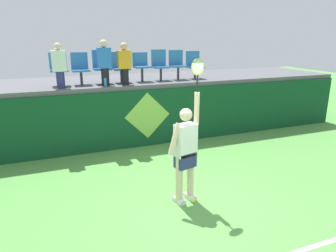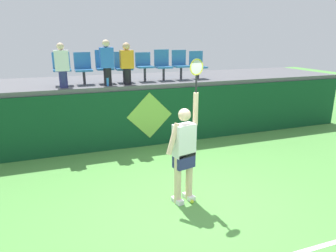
{
  "view_description": "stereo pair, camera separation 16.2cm",
  "coord_description": "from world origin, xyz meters",
  "px_view_note": "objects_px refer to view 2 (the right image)",
  "views": [
    {
      "loc": [
        -2.26,
        -4.41,
        2.94
      ],
      "look_at": [
        -0.05,
        1.19,
        1.17
      ],
      "focal_mm": 33.01,
      "sensor_mm": 36.0,
      "label": 1
    },
    {
      "loc": [
        -2.11,
        -4.47,
        2.94
      ],
      "look_at": [
        -0.05,
        1.19,
        1.17
      ],
      "focal_mm": 33.01,
      "sensor_mm": 36.0,
      "label": 2
    }
  ],
  "objects_px": {
    "water_bottle": "(108,82)",
    "stadium_chair_6": "(180,63)",
    "tennis_player": "(184,150)",
    "stadium_chair_4": "(144,65)",
    "tennis_ball": "(192,202)",
    "spectator_1": "(107,62)",
    "stadium_chair_2": "(104,65)",
    "stadium_chair_0": "(62,67)",
    "stadium_chair_5": "(163,64)",
    "spectator_0": "(127,63)",
    "stadium_chair_1": "(83,67)",
    "spectator_2": "(62,65)",
    "stadium_chair_3": "(123,66)",
    "stadium_chair_7": "(197,64)"
  },
  "relations": [
    {
      "from": "stadium_chair_1",
      "to": "stadium_chair_3",
      "type": "distance_m",
      "value": 1.08
    },
    {
      "from": "tennis_player",
      "to": "water_bottle",
      "type": "distance_m",
      "value": 3.52
    },
    {
      "from": "spectator_1",
      "to": "stadium_chair_1",
      "type": "bearing_deg",
      "value": 139.92
    },
    {
      "from": "tennis_ball",
      "to": "spectator_2",
      "type": "distance_m",
      "value": 4.65
    },
    {
      "from": "stadium_chair_0",
      "to": "stadium_chair_3",
      "type": "bearing_deg",
      "value": 0.08
    },
    {
      "from": "stadium_chair_4",
      "to": "spectator_1",
      "type": "distance_m",
      "value": 1.22
    },
    {
      "from": "spectator_0",
      "to": "stadium_chair_3",
      "type": "bearing_deg",
      "value": 90.0
    },
    {
      "from": "water_bottle",
      "to": "spectator_1",
      "type": "height_order",
      "value": "spectator_1"
    },
    {
      "from": "stadium_chair_2",
      "to": "stadium_chair_7",
      "type": "height_order",
      "value": "stadium_chair_2"
    },
    {
      "from": "stadium_chair_0",
      "to": "stadium_chair_4",
      "type": "relative_size",
      "value": 1.05
    },
    {
      "from": "tennis_player",
      "to": "stadium_chair_2",
      "type": "xyz_separation_m",
      "value": [
        -0.73,
        3.9,
        1.18
      ]
    },
    {
      "from": "spectator_2",
      "to": "stadium_chair_1",
      "type": "bearing_deg",
      "value": 39.31
    },
    {
      "from": "spectator_0",
      "to": "spectator_1",
      "type": "height_order",
      "value": "spectator_1"
    },
    {
      "from": "stadium_chair_0",
      "to": "spectator_1",
      "type": "relative_size",
      "value": 0.73
    },
    {
      "from": "stadium_chair_3",
      "to": "tennis_ball",
      "type": "bearing_deg",
      "value": -85.43
    },
    {
      "from": "stadium_chair_5",
      "to": "stadium_chair_1",
      "type": "bearing_deg",
      "value": -179.92
    },
    {
      "from": "stadium_chair_1",
      "to": "tennis_player",
      "type": "bearing_deg",
      "value": -71.6
    },
    {
      "from": "stadium_chair_1",
      "to": "spectator_2",
      "type": "relative_size",
      "value": 0.76
    },
    {
      "from": "stadium_chair_6",
      "to": "spectator_2",
      "type": "bearing_deg",
      "value": -172.44
    },
    {
      "from": "stadium_chair_6",
      "to": "spectator_2",
      "type": "relative_size",
      "value": 0.78
    },
    {
      "from": "tennis_player",
      "to": "stadium_chair_7",
      "type": "relative_size",
      "value": 3.16
    },
    {
      "from": "stadium_chair_1",
      "to": "spectator_1",
      "type": "height_order",
      "value": "spectator_1"
    },
    {
      "from": "stadium_chair_2",
      "to": "stadium_chair_4",
      "type": "height_order",
      "value": "stadium_chair_2"
    },
    {
      "from": "stadium_chair_0",
      "to": "stadium_chair_5",
      "type": "bearing_deg",
      "value": 0.11
    },
    {
      "from": "stadium_chair_2",
      "to": "tennis_ball",
      "type": "bearing_deg",
      "value": -78.23
    },
    {
      "from": "stadium_chair_3",
      "to": "spectator_0",
      "type": "bearing_deg",
      "value": -90.0
    },
    {
      "from": "stadium_chair_3",
      "to": "stadium_chair_5",
      "type": "relative_size",
      "value": 0.95
    },
    {
      "from": "tennis_ball",
      "to": "spectator_0",
      "type": "xyz_separation_m",
      "value": [
        -0.32,
        3.56,
        2.22
      ]
    },
    {
      "from": "stadium_chair_0",
      "to": "spectator_1",
      "type": "distance_m",
      "value": 1.2
    },
    {
      "from": "tennis_ball",
      "to": "spectator_1",
      "type": "distance_m",
      "value": 4.3
    },
    {
      "from": "stadium_chair_2",
      "to": "stadium_chair_3",
      "type": "distance_m",
      "value": 0.52
    },
    {
      "from": "tennis_player",
      "to": "stadium_chair_3",
      "type": "distance_m",
      "value": 4.06
    },
    {
      "from": "stadium_chair_5",
      "to": "spectator_2",
      "type": "bearing_deg",
      "value": -170.91
    },
    {
      "from": "water_bottle",
      "to": "stadium_chair_6",
      "type": "xyz_separation_m",
      "value": [
        2.25,
        0.55,
        0.36
      ]
    },
    {
      "from": "tennis_ball",
      "to": "stadium_chair_2",
      "type": "bearing_deg",
      "value": 101.77
    },
    {
      "from": "tennis_ball",
      "to": "stadium_chair_6",
      "type": "height_order",
      "value": "stadium_chair_6"
    },
    {
      "from": "stadium_chair_0",
      "to": "spectator_0",
      "type": "bearing_deg",
      "value": -16.29
    },
    {
      "from": "tennis_player",
      "to": "stadium_chair_6",
      "type": "height_order",
      "value": "tennis_player"
    },
    {
      "from": "stadium_chair_6",
      "to": "tennis_player",
      "type": "bearing_deg",
      "value": -111.0
    },
    {
      "from": "tennis_ball",
      "to": "spectator_1",
      "type": "xyz_separation_m",
      "value": [
        -0.84,
        3.57,
        2.26
      ]
    },
    {
      "from": "tennis_player",
      "to": "stadium_chair_3",
      "type": "bearing_deg",
      "value": 93.15
    },
    {
      "from": "tennis_ball",
      "to": "stadium_chair_7",
      "type": "distance_m",
      "value": 4.94
    },
    {
      "from": "stadium_chair_1",
      "to": "spectator_1",
      "type": "bearing_deg",
      "value": -40.08
    },
    {
      "from": "tennis_ball",
      "to": "spectator_1",
      "type": "height_order",
      "value": "spectator_1"
    },
    {
      "from": "tennis_player",
      "to": "stadium_chair_5",
      "type": "distance_m",
      "value": 4.18
    },
    {
      "from": "tennis_ball",
      "to": "stadium_chair_4",
      "type": "relative_size",
      "value": 0.08
    },
    {
      "from": "tennis_ball",
      "to": "stadium_chair_1",
      "type": "height_order",
      "value": "stadium_chair_1"
    },
    {
      "from": "tennis_player",
      "to": "stadium_chair_4",
      "type": "bearing_deg",
      "value": 84.36
    },
    {
      "from": "stadium_chair_2",
      "to": "stadium_chair_7",
      "type": "xyz_separation_m",
      "value": [
        2.79,
        -0.0,
        -0.05
      ]
    },
    {
      "from": "stadium_chair_4",
      "to": "stadium_chair_6",
      "type": "distance_m",
      "value": 1.11
    }
  ]
}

